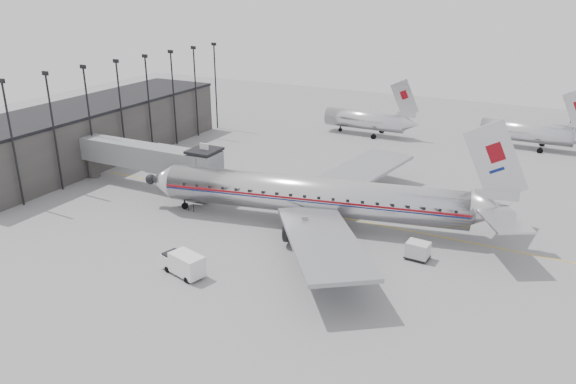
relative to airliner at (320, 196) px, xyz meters
name	(u,v)px	position (x,y,z in m)	size (l,w,h in m)	color
ground	(253,223)	(-6.82, -3.17, -3.33)	(160.00, 160.00, 0.00)	slate
terminal	(91,133)	(-40.82, 6.83, 0.67)	(12.00, 46.00, 8.00)	#3A3735
apron_line	(300,209)	(-3.82, 2.83, -3.33)	(0.15, 60.00, 0.01)	gold
jet_bridge	(154,158)	(-23.48, 0.50, 0.85)	(21.00, 6.20, 7.10)	#5B5E60
floodlight_masts	(135,104)	(-34.32, 9.83, 5.03)	(0.90, 42.25, 15.25)	black
distant_aircraft_near	(366,119)	(-8.61, 38.83, -0.60)	(16.39, 3.20, 10.26)	silver
distant_aircraft_mid	(528,131)	(17.39, 42.83, -0.60)	(16.39, 3.20, 10.26)	silver
airliner	(320,196)	(0.00, 0.00, 0.00)	(41.47, 38.06, 13.25)	silver
service_van	(183,263)	(-6.63, -16.12, -2.18)	(4.96, 2.95, 2.19)	silver
baggage_cart_navy	(327,241)	(3.13, -5.10, -2.54)	(1.97, 1.54, 1.50)	#0D1A36
baggage_cart_white	(418,250)	(11.91, -3.22, -2.39)	(2.35, 1.84, 1.77)	silver
ramp_worker	(185,191)	(-18.36, -0.17, -2.45)	(0.64, 0.42, 1.76)	#99C116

